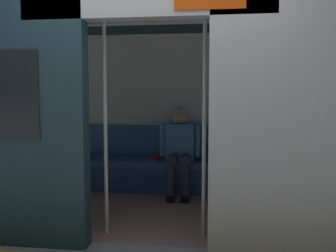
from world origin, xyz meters
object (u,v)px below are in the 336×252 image
object	(u,v)px
train_car	(158,81)
book	(155,158)
bench_seat	(175,168)
handbag	(215,154)
grab_pole_far	(204,124)
grab_pole_door	(105,123)
person_seated	(180,145)

from	to	relation	value
train_car	book	size ratio (longest dim) A/B	29.09
train_car	bench_seat	bearing A→B (deg)	-95.18
handbag	grab_pole_far	distance (m)	1.75
bench_seat	grab_pole_door	xyz separation A→B (m)	(0.47, 1.62, 0.74)
bench_seat	handbag	size ratio (longest dim) A/B	12.12
grab_pole_door	grab_pole_far	size ratio (longest dim) A/B	1.00
person_seated	grab_pole_door	size ratio (longest dim) A/B	0.54
bench_seat	book	distance (m)	0.31
handbag	grab_pole_door	world-z (taller)	grab_pole_door
grab_pole_far	bench_seat	bearing A→B (deg)	-73.43
train_car	grab_pole_door	bearing A→B (deg)	62.21
train_car	grab_pole_far	world-z (taller)	train_car
grab_pole_far	handbag	bearing A→B (deg)	-92.62
book	train_car	bearing A→B (deg)	122.77
train_car	grab_pole_far	bearing A→B (deg)	128.53
book	grab_pole_door	size ratio (longest dim) A/B	0.10
grab_pole_door	grab_pole_far	bearing A→B (deg)	-177.08
train_car	handbag	bearing A→B (deg)	-122.87
person_seated	grab_pole_door	distance (m)	1.71
person_seated	handbag	world-z (taller)	person_seated
bench_seat	grab_pole_door	world-z (taller)	grab_pole_door
handbag	train_car	bearing A→B (deg)	57.13
train_car	person_seated	world-z (taller)	train_car
bench_seat	handbag	bearing A→B (deg)	-171.52
handbag	book	size ratio (longest dim) A/B	1.18
bench_seat	handbag	world-z (taller)	handbag
book	grab_pole_door	xyz separation A→B (m)	(0.18, 1.66, 0.63)
person_seated	grab_pole_door	world-z (taller)	grab_pole_door
handbag	book	world-z (taller)	handbag
person_seated	grab_pole_door	bearing A→B (deg)	71.11
bench_seat	grab_pole_far	xyz separation A→B (m)	(-0.47, 1.57, 0.74)
person_seated	grab_pole_far	distance (m)	1.63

